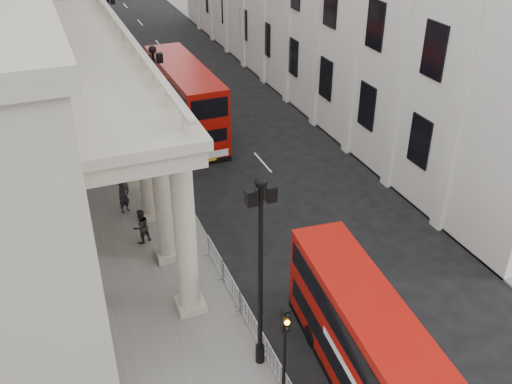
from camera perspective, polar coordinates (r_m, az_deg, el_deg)
name	(u,v)px	position (r m, az deg, el deg)	size (l,w,h in m)	color
sidewalk_west	(101,125)	(44.50, -15.20, 6.51)	(6.00, 140.00, 0.12)	slate
sidewalk_east	(301,96)	(48.71, 4.50, 9.57)	(3.00, 140.00, 0.12)	slate
kerb	(141,119)	(44.84, -11.47, 7.18)	(0.20, 140.00, 0.14)	slate
lamp_post_south	(260,264)	(20.26, 0.45, -7.20)	(1.05, 0.44, 8.32)	black
lamp_post_mid	(158,106)	(33.81, -9.81, 8.47)	(1.05, 0.44, 8.32)	black
lamp_post_north	(113,37)	(48.86, -14.16, 14.82)	(1.05, 0.44, 8.32)	black
traffic_light	(285,339)	(20.08, 2.92, -14.49)	(0.28, 0.33, 4.30)	black
crowd_barriers	(284,382)	(22.05, 2.85, -18.47)	(0.50, 18.75, 1.10)	gray
bus_near	(362,337)	(21.88, 10.52, -14.10)	(3.05, 9.53, 4.05)	#A60D07
bus_far	(185,98)	(41.35, -7.12, 9.32)	(2.98, 11.51, 4.95)	#9F0D07
pedestrian_a	(124,197)	(32.41, -13.07, -0.46)	(0.70, 0.46, 1.93)	black
pedestrian_b	(141,226)	(29.67, -11.43, -3.40)	(0.92, 0.72, 1.90)	black
pedestrian_c	(124,157)	(37.01, -13.05, 3.39)	(0.82, 0.54, 1.69)	black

